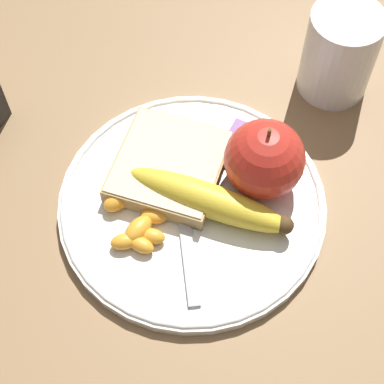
# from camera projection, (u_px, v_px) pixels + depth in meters

# --- Properties ---
(ground_plane) EXTENTS (3.00, 3.00, 0.00)m
(ground_plane) POSITION_uv_depth(u_px,v_px,m) (192.00, 207.00, 0.67)
(ground_plane) COLOR olive
(plate) EXTENTS (0.28, 0.28, 0.01)m
(plate) POSITION_uv_depth(u_px,v_px,m) (192.00, 204.00, 0.66)
(plate) COLOR white
(plate) RESTS_ON ground_plane
(juice_glass) EXTENTS (0.08, 0.08, 0.11)m
(juice_glass) POSITION_uv_depth(u_px,v_px,m) (339.00, 55.00, 0.71)
(juice_glass) COLOR silver
(juice_glass) RESTS_ON ground_plane
(apple) EXTENTS (0.08, 0.08, 0.09)m
(apple) POSITION_uv_depth(u_px,v_px,m) (265.00, 159.00, 0.64)
(apple) COLOR red
(apple) RESTS_ON plate
(banana) EXTENTS (0.05, 0.18, 0.03)m
(banana) POSITION_uv_depth(u_px,v_px,m) (210.00, 199.00, 0.64)
(banana) COLOR yellow
(banana) RESTS_ON plate
(bread_slice) EXTENTS (0.13, 0.12, 0.02)m
(bread_slice) POSITION_uv_depth(u_px,v_px,m) (169.00, 166.00, 0.67)
(bread_slice) COLOR tan
(bread_slice) RESTS_ON plate
(fork) EXTENTS (0.15, 0.10, 0.00)m
(fork) POSITION_uv_depth(u_px,v_px,m) (184.00, 217.00, 0.65)
(fork) COLOR #B2B2B7
(fork) RESTS_ON plate
(jam_packet) EXTENTS (0.04, 0.03, 0.02)m
(jam_packet) POSITION_uv_depth(u_px,v_px,m) (242.00, 142.00, 0.68)
(jam_packet) COLOR silver
(jam_packet) RESTS_ON plate
(orange_segment_0) EXTENTS (0.02, 0.03, 0.01)m
(orange_segment_0) POSITION_uv_depth(u_px,v_px,m) (152.00, 236.00, 0.63)
(orange_segment_0) COLOR #F9A32D
(orange_segment_0) RESTS_ON plate
(orange_segment_1) EXTENTS (0.03, 0.03, 0.02)m
(orange_segment_1) POSITION_uv_depth(u_px,v_px,m) (154.00, 216.00, 0.64)
(orange_segment_1) COLOR #F9A32D
(orange_segment_1) RESTS_ON plate
(orange_segment_2) EXTENTS (0.04, 0.03, 0.02)m
(orange_segment_2) POSITION_uv_depth(u_px,v_px,m) (138.00, 230.00, 0.63)
(orange_segment_2) COLOR #F9A32D
(orange_segment_2) RESTS_ON plate
(orange_segment_3) EXTENTS (0.02, 0.03, 0.01)m
(orange_segment_3) POSITION_uv_depth(u_px,v_px,m) (141.00, 245.00, 0.63)
(orange_segment_3) COLOR #F9A32D
(orange_segment_3) RESTS_ON plate
(orange_segment_4) EXTENTS (0.03, 0.03, 0.02)m
(orange_segment_4) POSITION_uv_depth(u_px,v_px,m) (124.00, 241.00, 0.63)
(orange_segment_4) COLOR #F9A32D
(orange_segment_4) RESTS_ON plate
(orange_segment_5) EXTENTS (0.04, 0.03, 0.02)m
(orange_segment_5) POSITION_uv_depth(u_px,v_px,m) (118.00, 199.00, 0.65)
(orange_segment_5) COLOR #F9A32D
(orange_segment_5) RESTS_ON plate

